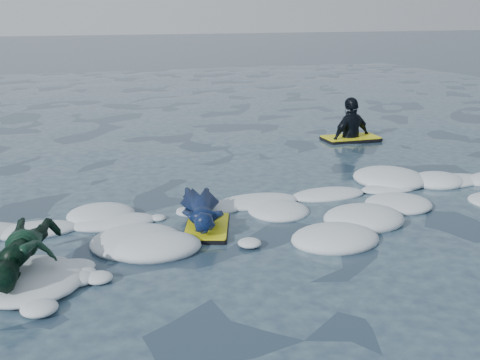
% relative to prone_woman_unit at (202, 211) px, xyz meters
% --- Properties ---
extents(ground, '(120.00, 120.00, 0.00)m').
position_rel_prone_woman_unit_xyz_m(ground, '(0.07, -0.97, -0.19)').
color(ground, '#1B3041').
rests_on(ground, ground).
extents(foam_band, '(12.00, 3.10, 0.30)m').
position_rel_prone_woman_unit_xyz_m(foam_band, '(0.07, 0.06, -0.19)').
color(foam_band, silver).
rests_on(foam_band, ground).
extents(prone_woman_unit, '(0.83, 1.56, 0.37)m').
position_rel_prone_woman_unit_xyz_m(prone_woman_unit, '(0.00, 0.00, 0.00)').
color(prone_woman_unit, black).
rests_on(prone_woman_unit, ground).
extents(prone_child_unit, '(1.01, 1.47, 0.53)m').
position_rel_prone_woman_unit_xyz_m(prone_child_unit, '(-2.11, -1.03, 0.08)').
color(prone_child_unit, black).
rests_on(prone_child_unit, ground).
extents(waiting_rider_unit, '(1.19, 0.72, 1.76)m').
position_rel_prone_woman_unit_xyz_m(waiting_rider_unit, '(4.30, 3.94, -0.16)').
color(waiting_rider_unit, black).
rests_on(waiting_rider_unit, ground).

